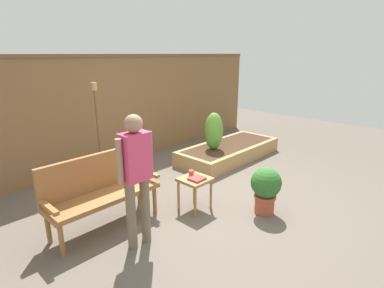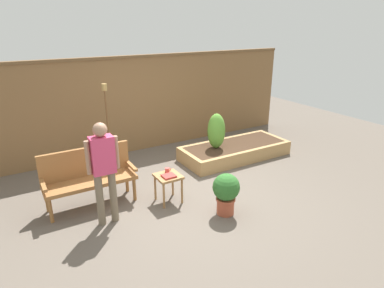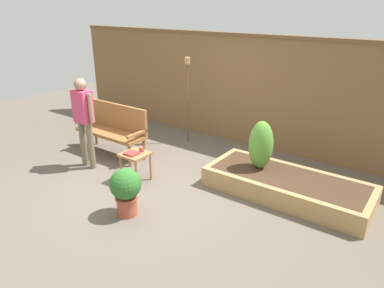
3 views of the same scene
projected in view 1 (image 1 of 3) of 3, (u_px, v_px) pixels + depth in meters
name	position (u px, v px, depth m)	size (l,w,h in m)	color
ground_plane	(212.00, 202.00, 4.58)	(14.00, 14.00, 0.00)	#60564C
fence_back	(113.00, 110.00, 5.99)	(8.40, 0.14, 2.16)	brown
garden_bench	(100.00, 186.00, 3.85)	(1.44, 0.48, 0.94)	#936033
side_table	(195.00, 184.00, 4.28)	(0.40, 0.40, 0.48)	#9E7042
cup_on_table	(191.00, 173.00, 4.34)	(0.11, 0.07, 0.08)	#CC4C47
book_on_table	(197.00, 179.00, 4.20)	(0.21, 0.19, 0.03)	#B2332D
potted_boxwood	(266.00, 187.00, 4.17)	(0.42, 0.42, 0.67)	#A84C33
raised_planter_bed	(229.00, 151.00, 6.48)	(2.40, 1.00, 0.30)	#AD8451
shrub_near_bench	(214.00, 131.00, 6.03)	(0.37, 0.37, 0.75)	brown
tiki_torch	(97.00, 115.00, 5.05)	(0.10, 0.10, 1.72)	brown
person_by_bench	(136.00, 170.00, 3.33)	(0.47, 0.20, 1.56)	#70604C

